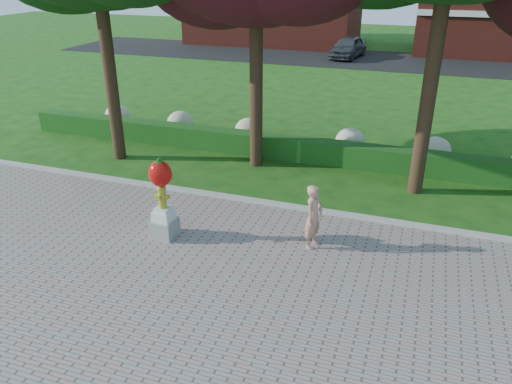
% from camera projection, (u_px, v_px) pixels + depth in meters
% --- Properties ---
extents(ground, '(100.00, 100.00, 0.00)m').
position_uv_depth(ground, '(253.00, 261.00, 12.18)').
color(ground, '#164912').
rests_on(ground, ground).
extents(walkway, '(40.00, 14.00, 0.04)m').
position_uv_depth(walkway, '(178.00, 379.00, 8.75)').
color(walkway, gray).
rests_on(walkway, ground).
extents(curb, '(40.00, 0.18, 0.15)m').
position_uv_depth(curb, '(287.00, 206.00, 14.72)').
color(curb, '#ADADA5').
rests_on(curb, ground).
extents(lawn_hedge, '(24.00, 0.70, 0.80)m').
position_uv_depth(lawn_hedge, '(317.00, 151.00, 18.00)').
color(lawn_hedge, '#1A4413').
rests_on(lawn_hedge, ground).
extents(hydrangea_row, '(20.10, 1.10, 0.99)m').
position_uv_depth(hydrangea_row, '(339.00, 140.00, 18.62)').
color(hydrangea_row, '#C2C294').
rests_on(hydrangea_row, ground).
extents(street, '(50.00, 8.00, 0.02)m').
position_uv_depth(street, '(381.00, 60.00, 36.13)').
color(street, black).
rests_on(street, ground).
extents(building_left, '(14.00, 8.00, 7.00)m').
position_uv_depth(building_left, '(275.00, 0.00, 42.74)').
color(building_left, maroon).
rests_on(building_left, ground).
extents(building_right, '(12.00, 8.00, 6.40)m').
position_uv_depth(building_right, '(503.00, 10.00, 37.54)').
color(building_right, maroon).
rests_on(building_right, ground).
extents(hydrant_sculpture, '(0.64, 0.63, 2.19)m').
position_uv_depth(hydrant_sculpture, '(162.00, 196.00, 12.73)').
color(hydrant_sculpture, gray).
rests_on(hydrant_sculpture, walkway).
extents(woman, '(0.54, 0.70, 1.68)m').
position_uv_depth(woman, '(314.00, 217.00, 12.40)').
color(woman, tan).
rests_on(woman, walkway).
extents(parked_car, '(2.47, 4.72, 1.53)m').
position_uv_depth(parked_car, '(348.00, 47.00, 36.74)').
color(parked_car, '#3F4347').
rests_on(parked_car, street).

